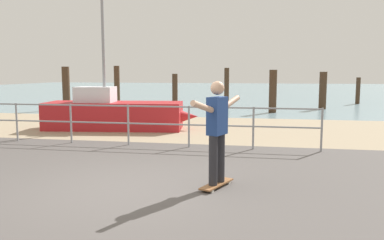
% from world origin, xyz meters
% --- Properties ---
extents(ground_plane, '(24.00, 10.00, 0.04)m').
position_xyz_m(ground_plane, '(0.00, -1.00, 0.00)').
color(ground_plane, '#514C49').
rests_on(ground_plane, ground).
extents(beach_strip, '(24.00, 6.00, 0.04)m').
position_xyz_m(beach_strip, '(0.00, 7.00, 0.00)').
color(beach_strip, tan).
rests_on(beach_strip, ground).
extents(sea_surface, '(72.00, 50.00, 0.04)m').
position_xyz_m(sea_surface, '(0.00, 35.00, 0.00)').
color(sea_surface, '#75939E').
rests_on(sea_surface, ground).
extents(railing_fence, '(11.09, 0.05, 1.05)m').
position_xyz_m(railing_fence, '(-2.03, 3.60, 0.70)').
color(railing_fence, gray).
rests_on(railing_fence, ground).
extents(sailboat, '(5.05, 1.93, 5.52)m').
position_xyz_m(sailboat, '(-2.50, 6.23, 0.52)').
color(sailboat, '#B21E23').
rests_on(sailboat, ground).
extents(skateboard, '(0.49, 0.82, 0.08)m').
position_xyz_m(skateboard, '(1.43, 0.34, 0.07)').
color(skateboard, brown).
rests_on(skateboard, ground).
extents(skateboarder, '(0.64, 1.37, 1.65)m').
position_xyz_m(skateboarder, '(1.43, 0.34, 1.02)').
color(skateboarder, '#26262B').
rests_on(skateboarder, skateboard).
extents(groyne_post_0, '(0.37, 0.37, 2.14)m').
position_xyz_m(groyne_post_0, '(-7.50, 12.07, 1.07)').
color(groyne_post_0, '#422D1E').
rests_on(groyne_post_0, ground).
extents(groyne_post_1, '(0.28, 0.28, 2.18)m').
position_xyz_m(groyne_post_1, '(-4.98, 12.46, 1.09)').
color(groyne_post_1, '#422D1E').
rests_on(groyne_post_1, ground).
extents(groyne_post_2, '(0.29, 0.29, 1.79)m').
position_xyz_m(groyne_post_2, '(-2.47, 14.27, 0.89)').
color(groyne_post_2, '#422D1E').
rests_on(groyne_post_2, ground).
extents(groyne_post_3, '(0.28, 0.28, 2.12)m').
position_xyz_m(groyne_post_3, '(0.04, 16.58, 1.06)').
color(groyne_post_3, '#422D1E').
rests_on(groyne_post_3, ground).
extents(groyne_post_4, '(0.35, 0.35, 1.98)m').
position_xyz_m(groyne_post_4, '(2.56, 12.48, 0.99)').
color(groyne_post_4, '#422D1E').
rests_on(groyne_post_4, ground).
extents(groyne_post_5, '(0.37, 0.37, 1.89)m').
position_xyz_m(groyne_post_5, '(5.07, 14.67, 0.95)').
color(groyne_post_5, '#422D1E').
rests_on(groyne_post_5, ground).
extents(groyne_post_6, '(0.24, 0.24, 1.57)m').
position_xyz_m(groyne_post_6, '(7.58, 18.43, 0.78)').
color(groyne_post_6, '#422D1E').
rests_on(groyne_post_6, ground).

